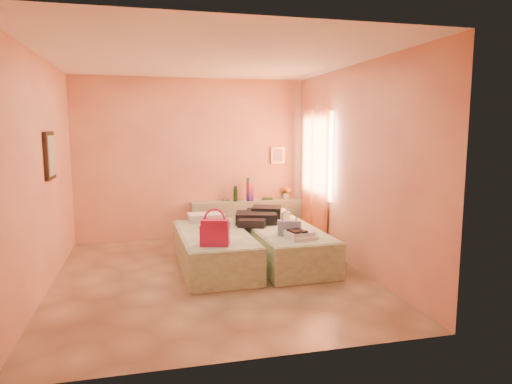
% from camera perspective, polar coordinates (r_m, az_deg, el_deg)
% --- Properties ---
extents(ground, '(4.50, 4.50, 0.00)m').
position_cam_1_polar(ground, '(6.15, -5.54, -10.45)').
color(ground, tan).
rests_on(ground, ground).
extents(room_walls, '(4.02, 4.51, 2.81)m').
position_cam_1_polar(room_walls, '(6.43, -4.66, 6.59)').
color(room_walls, '#FABC85').
rests_on(room_walls, ground).
extents(headboard_ledge, '(2.05, 0.30, 0.65)m').
position_cam_1_polar(headboard_ledge, '(8.24, -0.94, -3.33)').
color(headboard_ledge, '#9EA587').
rests_on(headboard_ledge, ground).
extents(bed_left, '(0.95, 2.02, 0.50)m').
position_cam_1_polar(bed_left, '(6.47, -5.28, -7.20)').
color(bed_left, beige).
rests_on(bed_left, ground).
extents(bed_right, '(0.95, 2.02, 0.50)m').
position_cam_1_polar(bed_right, '(6.69, 3.65, -6.66)').
color(bed_right, beige).
rests_on(bed_right, ground).
extents(water_bottle, '(0.08, 0.08, 0.26)m').
position_cam_1_polar(water_bottle, '(8.09, -2.59, -0.27)').
color(water_bottle, '#163E1B').
rests_on(water_bottle, headboard_ledge).
extents(rainbow_box, '(0.12, 0.12, 0.41)m').
position_cam_1_polar(rainbow_box, '(8.12, -0.78, 0.31)').
color(rainbow_box, '#B7164B').
rests_on(rainbow_box, headboard_ledge).
extents(small_dish, '(0.16, 0.16, 0.03)m').
position_cam_1_polar(small_dish, '(8.17, -3.84, -1.01)').
color(small_dish, '#4D8E72').
rests_on(small_dish, headboard_ledge).
extents(green_book, '(0.22, 0.18, 0.03)m').
position_cam_1_polar(green_book, '(8.30, 1.43, -0.85)').
color(green_book, '#25452A').
rests_on(green_book, headboard_ledge).
extents(flower_vase, '(0.26, 0.26, 0.26)m').
position_cam_1_polar(flower_vase, '(8.40, 3.81, 0.03)').
color(flower_vase, silver).
rests_on(flower_vase, headboard_ledge).
extents(magenta_handbag, '(0.39, 0.29, 0.33)m').
position_cam_1_polar(magenta_handbag, '(5.68, -5.17, -5.03)').
color(magenta_handbag, '#B7164B').
rests_on(magenta_handbag, bed_left).
extents(khaki_garment, '(0.43, 0.38, 0.06)m').
position_cam_1_polar(khaki_garment, '(6.80, -5.13, -4.03)').
color(khaki_garment, tan).
rests_on(khaki_garment, bed_left).
extents(clothes_pile, '(0.84, 0.84, 0.20)m').
position_cam_1_polar(clothes_pile, '(7.02, 0.48, -3.02)').
color(clothes_pile, black).
rests_on(clothes_pile, bed_right).
extents(blue_handbag, '(0.34, 0.21, 0.20)m').
position_cam_1_polar(blue_handbag, '(6.21, 4.17, -4.49)').
color(blue_handbag, '#3C5D91').
rests_on(blue_handbag, bed_right).
extents(towel_stack, '(0.39, 0.35, 0.10)m').
position_cam_1_polar(towel_stack, '(6.03, 5.67, -5.39)').
color(towel_stack, white).
rests_on(towel_stack, bed_right).
extents(sandal_pair, '(0.21, 0.25, 0.02)m').
position_cam_1_polar(sandal_pair, '(5.99, 5.18, -4.88)').
color(sandal_pair, black).
rests_on(sandal_pair, towel_stack).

